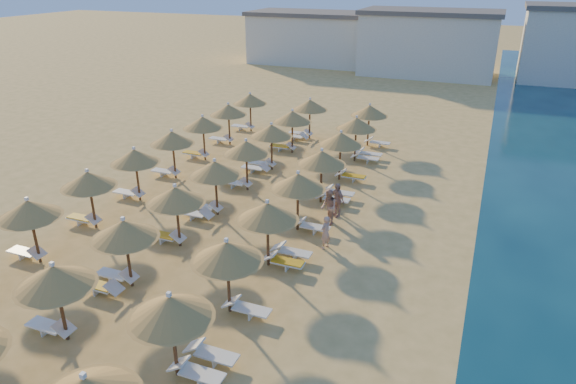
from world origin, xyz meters
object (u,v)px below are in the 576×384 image
at_px(beachgoer_c, 337,200).
at_px(parasol_row_west, 196,182).
at_px(parasol_row_east, 284,196).
at_px(beachgoer_a, 325,232).
at_px(beachgoer_b, 329,207).

bearing_deg(beachgoer_c, parasol_row_west, -111.61).
distance_m(parasol_row_east, parasol_row_west, 4.40).
height_order(beachgoer_a, beachgoer_c, beachgoer_c).
bearing_deg(beachgoer_c, parasol_row_east, -74.41).
relative_size(beachgoer_a, beachgoer_b, 0.87).
xyz_separation_m(parasol_row_west, beachgoer_b, (5.58, 2.91, -1.58)).
relative_size(parasol_row_east, parasol_row_west, 1.00).
relative_size(parasol_row_east, beachgoer_c, 18.95).
relative_size(parasol_row_east, beachgoer_b, 18.75).
xyz_separation_m(beachgoer_c, beachgoer_b, (-0.12, -1.00, 0.01)).
height_order(parasol_row_east, parasol_row_west, same).
xyz_separation_m(parasol_row_west, beachgoer_c, (5.70, 3.91, -1.59)).
height_order(beachgoer_a, beachgoer_b, beachgoer_b).
distance_m(beachgoer_c, beachgoer_b, 1.00).
bearing_deg(beachgoer_c, beachgoer_a, -47.71).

